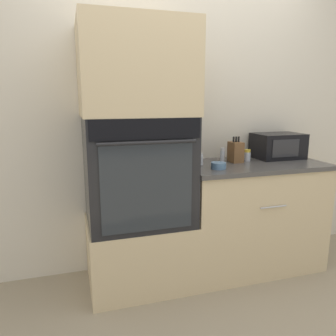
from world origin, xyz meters
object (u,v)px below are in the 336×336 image
Objects in this scene: microwave at (278,146)px; bowl at (219,166)px; wall_oven at (138,170)px; knife_block at (236,152)px; condiment_jar_back at (231,155)px; condiment_jar_near at (222,155)px; condiment_jar_far at (247,155)px; condiment_jar_mid at (200,159)px.

bowl is (-0.69, -0.27, -0.08)m from microwave.
wall_oven is 3.73× the size of knife_block.
condiment_jar_back is at bearing 171.67° from microwave.
condiment_jar_near is 1.60× the size of condiment_jar_back.
knife_block reaches higher than condiment_jar_near.
condiment_jar_back is at bearing 35.60° from condiment_jar_near.
knife_block is (0.83, 0.07, 0.09)m from wall_oven.
condiment_jar_near reaches higher than bowl.
bowl is at bearing -159.08° from microwave.
knife_block is 1.81× the size of condiment_jar_near.
condiment_jar_back is (0.02, 0.12, -0.05)m from knife_block.
condiment_jar_far is (0.96, 0.10, 0.05)m from wall_oven.
microwave is at bearing 2.99° from condiment_jar_near.
wall_oven is at bearing -174.88° from knife_block.
bowl is 0.97× the size of condiment_jar_near.
wall_oven is at bearing -171.53° from condiment_jar_near.
knife_block reaches higher than condiment_jar_mid.
condiment_jar_mid is at bearing -156.89° from condiment_jar_back.
microwave is 0.75m from bowl.
condiment_jar_near reaches higher than condiment_jar_far.
condiment_jar_far is at bearing -44.88° from condiment_jar_back.
microwave reaches higher than bowl.
microwave is 0.55m from condiment_jar_near.
condiment_jar_near is 0.16m from condiment_jar_back.
knife_block is at bearing -168.16° from condiment_jar_far.
knife_block is at bearing -101.17° from condiment_jar_back.
condiment_jar_back is (0.35, 0.15, -0.01)m from condiment_jar_mid.
microwave is 0.43m from condiment_jar_back.
bowl is at bearing -129.91° from condiment_jar_back.
knife_block is 1.87× the size of bowl.
bowl is 1.55× the size of condiment_jar_back.
wall_oven reaches higher than bowl.
condiment_jar_mid reaches higher than bowl.
bowl is 0.28m from condiment_jar_near.
microwave is 3.54× the size of condiment_jar_near.
condiment_jar_mid is at bearing -175.72° from knife_block.
wall_oven is at bearing -166.94° from condiment_jar_back.
microwave is (1.28, 0.14, 0.11)m from wall_oven.
condiment_jar_mid is 0.98× the size of condiment_jar_far.
microwave is at bearing 6.57° from condiment_jar_far.
condiment_jar_far is at bearing -2.17° from condiment_jar_near.
condiment_jar_far is (0.37, 0.23, 0.02)m from bowl.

